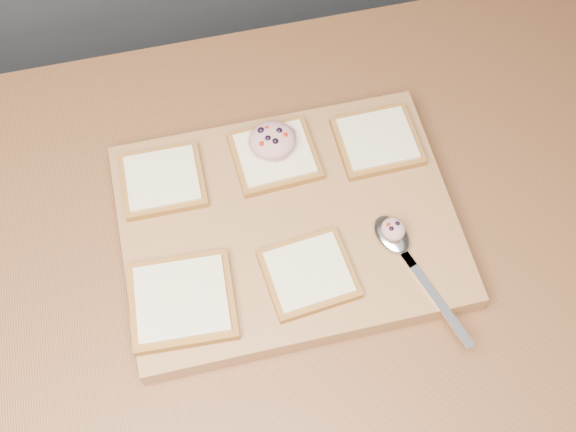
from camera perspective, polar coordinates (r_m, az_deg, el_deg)
name	(u,v)px	position (r m, az deg, el deg)	size (l,w,h in m)	color
ground	(298,405)	(1.83, 0.81, -14.71)	(4.00, 4.00, 0.00)	#515459
island_counter	(301,350)	(1.40, 1.05, -10.51)	(2.00, 0.80, 0.90)	slate
cutting_board	(288,226)	(0.97, 0.00, -0.78)	(0.44, 0.34, 0.04)	#A87348
bread_far_left	(163,180)	(0.99, -9.87, 2.80)	(0.11, 0.10, 0.02)	#9B6428
bread_far_center	(275,156)	(1.00, -1.06, 4.79)	(0.12, 0.11, 0.02)	#9B6428
bread_far_right	(377,141)	(1.02, 7.07, 5.92)	(0.11, 0.10, 0.02)	#9B6428
bread_near_left	(182,301)	(0.91, -8.37, -6.64)	(0.14, 0.13, 0.02)	#9B6428
bread_near_center	(309,274)	(0.92, 1.66, -4.58)	(0.12, 0.11, 0.02)	#9B6428
tuna_salad_dollop	(272,140)	(0.99, -1.26, 6.03)	(0.06, 0.06, 0.03)	#D8908A
spoon	(398,244)	(0.95, 8.70, -2.17)	(0.09, 0.20, 0.01)	silver
spoon_salad	(393,229)	(0.94, 8.32, -1.02)	(0.03, 0.03, 0.02)	#D8908A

